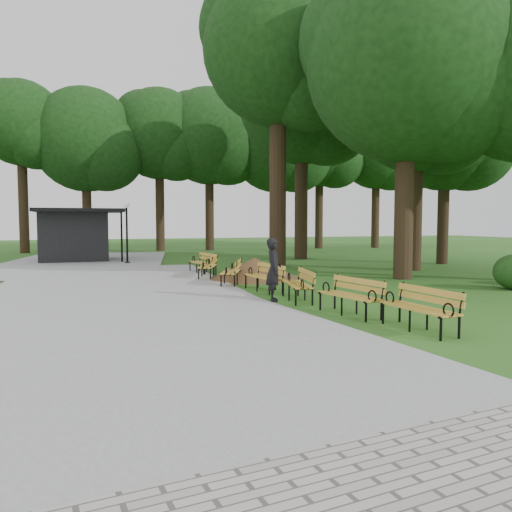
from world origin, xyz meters
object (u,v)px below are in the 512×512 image
object	(u,v)px
lawn_tree_2	(278,52)
lawn_tree_5	(445,133)
person	(274,270)
bench_5	(208,266)
dirt_mound	(255,269)
bench_0	(419,309)
bench_1	(349,296)
lawn_tree_0	(407,62)
bench_6	(202,263)
bench_4	(231,272)
bench_3	(263,277)
lawn_tree_4	(302,101)
lamp_post	(127,219)
kiosk	(74,235)
lawn_tree_1	(417,108)
bench_2	(297,285)

from	to	relation	value
lawn_tree_2	lawn_tree_5	size ratio (longest dim) A/B	1.42
person	bench_5	distance (m)	6.06
dirt_mound	bench_0	size ratio (longest dim) A/B	1.56
bench_1	lawn_tree_0	distance (m)	10.97
person	bench_6	size ratio (longest dim) A/B	0.90
person	bench_1	distance (m)	2.65
bench_4	bench_5	world-z (taller)	same
bench_3	bench_4	world-z (taller)	same
lawn_tree_5	lawn_tree_4	bearing A→B (deg)	134.75
person	bench_5	size ratio (longest dim) A/B	0.90
lawn_tree_4	lawn_tree_5	bearing A→B (deg)	-45.25
lawn_tree_4	dirt_mound	bearing A→B (deg)	-123.72
lamp_post	bench_6	xyz separation A→B (m)	(2.53, -5.87, -1.83)
bench_1	lawn_tree_5	world-z (taller)	lawn_tree_5
kiosk	lamp_post	distance (m)	3.78
lawn_tree_1	lawn_tree_2	distance (m)	6.83
lawn_tree_1	lawn_tree_2	size ratio (longest dim) A/B	0.73
lamp_post	bench_6	size ratio (longest dim) A/B	1.66
bench_3	bench_6	size ratio (longest dim) A/B	1.00
lamp_post	bench_6	distance (m)	6.65
bench_1	bench_4	world-z (taller)	same
bench_4	bench_5	distance (m)	2.32
person	bench_0	bearing A→B (deg)	-145.49
lamp_post	bench_6	bearing A→B (deg)	-66.65
bench_0	lawn_tree_2	distance (m)	16.83
bench_5	lawn_tree_2	world-z (taller)	lawn_tree_2
bench_5	lawn_tree_0	world-z (taller)	lawn_tree_0
lawn_tree_4	lawn_tree_1	bearing A→B (deg)	-75.73
bench_2	lawn_tree_5	xyz separation A→B (m)	(11.77, 8.35, 6.15)
bench_0	lawn_tree_5	world-z (taller)	lawn_tree_5
dirt_mound	bench_4	bearing A→B (deg)	-136.73
bench_0	lawn_tree_4	size ratio (longest dim) A/B	0.15
lawn_tree_2	lawn_tree_1	bearing A→B (deg)	-33.37
dirt_mound	bench_1	size ratio (longest dim) A/B	1.56
lamp_post	lawn_tree_4	distance (m)	11.85
person	lawn_tree_4	bearing A→B (deg)	-10.21
bench_4	lawn_tree_5	world-z (taller)	lawn_tree_5
bench_5	lawn_tree_0	size ratio (longest dim) A/B	0.16
bench_3	bench_0	bearing A→B (deg)	1.96
bench_2	lamp_post	bearing A→B (deg)	-154.96
bench_2	bench_0	bearing A→B (deg)	21.05
lawn_tree_2	lawn_tree_4	bearing A→B (deg)	53.92
bench_2	lawn_tree_4	world-z (taller)	lawn_tree_4
kiosk	bench_0	size ratio (longest dim) A/B	2.39
bench_2	bench_5	bearing A→B (deg)	-159.58
lawn_tree_1	lamp_post	bearing A→B (deg)	146.99
bench_4	bench_6	bearing A→B (deg)	-155.25
lawn_tree_5	lawn_tree_1	bearing A→B (deg)	-146.06
lamp_post	bench_2	bearing A→B (deg)	-75.98
bench_0	bench_6	bearing A→B (deg)	-176.88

